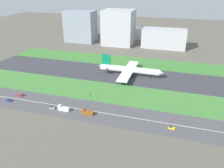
# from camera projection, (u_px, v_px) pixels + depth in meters

# --- Properties ---
(ground_plane) EXTENTS (800.00, 800.00, 0.00)m
(ground_plane) POSITION_uv_depth(u_px,v_px,m) (117.00, 74.00, 224.33)
(ground_plane) COLOR #5B564C
(runway) EXTENTS (280.00, 46.00, 0.10)m
(runway) POSITION_uv_depth(u_px,v_px,m) (117.00, 74.00, 224.31)
(runway) COLOR #38383D
(runway) RESTS_ON ground_plane
(grass_median_north) EXTENTS (280.00, 36.00, 0.10)m
(grass_median_north) POSITION_uv_depth(u_px,v_px,m) (127.00, 61.00, 259.94)
(grass_median_north) COLOR #3D7A33
(grass_median_north) RESTS_ON ground_plane
(grass_median_south) EXTENTS (280.00, 36.00, 0.10)m
(grass_median_south) POSITION_uv_depth(u_px,v_px,m) (104.00, 92.00, 188.68)
(grass_median_south) COLOR #427F38
(grass_median_south) RESTS_ON ground_plane
(highway) EXTENTS (280.00, 28.00, 0.10)m
(highway) POSITION_uv_depth(u_px,v_px,m) (90.00, 111.00, 160.88)
(highway) COLOR #4C4C4F
(highway) RESTS_ON ground_plane
(highway_centerline) EXTENTS (266.00, 0.50, 0.01)m
(highway_centerline) POSITION_uv_depth(u_px,v_px,m) (90.00, 111.00, 160.85)
(highway_centerline) COLOR silver
(highway_centerline) RESTS_ON highway
(airliner) EXTENTS (65.00, 56.00, 19.70)m
(airliner) POSITION_uv_depth(u_px,v_px,m) (129.00, 70.00, 218.67)
(airliner) COLOR white
(airliner) RESTS_ON runway
(car_0) EXTENTS (4.40, 1.80, 2.00)m
(car_0) POSITION_uv_depth(u_px,v_px,m) (52.00, 107.00, 163.61)
(car_0) COLOR #99999E
(car_0) RESTS_ON highway
(car_5) EXTENTS (4.40, 1.80, 2.00)m
(car_5) POSITION_uv_depth(u_px,v_px,m) (21.00, 95.00, 181.23)
(car_5) COLOR #B2191E
(car_5) RESTS_ON highway
(truck_0) EXTENTS (8.40, 2.50, 4.00)m
(truck_0) POSITION_uv_depth(u_px,v_px,m) (87.00, 112.00, 155.92)
(truck_0) COLOR brown
(truck_0) RESTS_ON highway
(car_1) EXTENTS (4.40, 1.80, 2.00)m
(car_1) POSITION_uv_depth(u_px,v_px,m) (171.00, 127.00, 141.23)
(car_1) COLOR yellow
(car_1) RESTS_ON highway
(truck_1) EXTENTS (8.40, 2.50, 4.00)m
(truck_1) POSITION_uv_depth(u_px,v_px,m) (64.00, 109.00, 160.75)
(truck_1) COLOR silver
(truck_1) RESTS_ON highway
(car_3) EXTENTS (4.40, 1.80, 2.00)m
(car_3) POSITION_uv_depth(u_px,v_px,m) (9.00, 100.00, 173.54)
(car_3) COLOR navy
(car_3) RESTS_ON highway
(traffic_light) EXTENTS (0.36, 0.50, 7.20)m
(traffic_light) POSITION_uv_depth(u_px,v_px,m) (90.00, 97.00, 171.68)
(traffic_light) COLOR #4C4C51
(traffic_light) RESTS_ON highway
(terminal_building) EXTENTS (44.60, 27.69, 45.31)m
(terminal_building) POSITION_uv_depth(u_px,v_px,m) (80.00, 26.00, 337.46)
(terminal_building) COLOR gray
(terminal_building) RESTS_ON ground_plane
(hangar_building) EXTENTS (42.83, 37.45, 48.76)m
(hangar_building) POSITION_uv_depth(u_px,v_px,m) (119.00, 27.00, 321.05)
(hangar_building) COLOR #B2B2B7
(hangar_building) RESTS_ON ground_plane
(office_tower) EXTENTS (59.49, 24.49, 26.03)m
(office_tower) POSITION_uv_depth(u_px,v_px,m) (164.00, 38.00, 308.72)
(office_tower) COLOR #B2B2B7
(office_tower) RESTS_ON ground_plane
(fuel_tank_west) EXTENTS (23.71, 23.71, 16.24)m
(fuel_tank_west) POSITION_uv_depth(u_px,v_px,m) (135.00, 33.00, 362.96)
(fuel_tank_west) COLOR silver
(fuel_tank_west) RESTS_ON ground_plane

